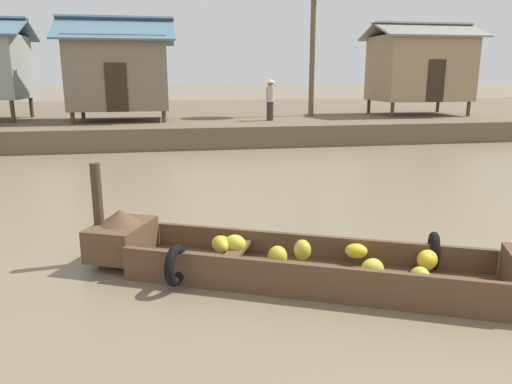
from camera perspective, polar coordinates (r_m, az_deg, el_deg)
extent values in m
plane|color=#7A6B51|center=(10.86, 3.77, -0.13)|extent=(300.00, 300.00, 0.00)
cube|color=brown|center=(27.18, -5.01, 8.96)|extent=(160.00, 20.00, 0.79)
cube|color=brown|center=(6.32, 6.29, -9.90)|extent=(4.68, 2.98, 0.12)
cube|color=brown|center=(6.73, 6.99, -6.41)|extent=(4.24, 2.02, 0.32)
cube|color=brown|center=(5.76, 5.59, -9.93)|extent=(4.24, 2.02, 0.32)
cube|color=brown|center=(7.05, -15.59, -5.35)|extent=(1.02, 1.16, 0.45)
cone|color=brown|center=(6.96, -15.76, -2.82)|extent=(0.74, 0.74, 0.20)
cube|color=brown|center=(6.43, -2.47, -7.14)|extent=(0.61, 1.01, 0.05)
torus|color=black|center=(6.84, 20.24, -6.58)|extent=(0.33, 0.52, 0.52)
torus|color=black|center=(6.04, -9.47, -8.55)|extent=(0.33, 0.52, 0.52)
ellipsoid|color=yellow|center=(6.53, -2.49, -6.18)|extent=(0.38, 0.36, 0.26)
ellipsoid|color=yellow|center=(6.61, -4.06, -6.16)|extent=(0.37, 0.37, 0.23)
ellipsoid|color=yellow|center=(6.49, 11.76, -6.84)|extent=(0.35, 0.30, 0.19)
ellipsoid|color=yellow|center=(6.52, 19.59, -7.55)|extent=(0.40, 0.41, 0.25)
ellipsoid|color=yellow|center=(5.91, 18.79, -9.63)|extent=(0.32, 0.32, 0.27)
ellipsoid|color=gold|center=(6.13, 5.51, -6.81)|extent=(0.24, 0.26, 0.26)
ellipsoid|color=gold|center=(5.98, 2.56, -7.64)|extent=(0.33, 0.33, 0.27)
ellipsoid|color=gold|center=(6.52, -4.12, -6.33)|extent=(0.24, 0.33, 0.21)
ellipsoid|color=yellow|center=(5.90, 13.58, -8.91)|extent=(0.31, 0.24, 0.27)
cylinder|color=#4C3826|center=(21.00, -26.82, 8.47)|extent=(0.16, 0.16, 0.87)
cylinder|color=#4C3826|center=(23.63, -25.02, 9.07)|extent=(0.16, 0.16, 0.87)
cylinder|color=#4C3826|center=(19.68, -20.87, 8.17)|extent=(0.16, 0.16, 0.45)
cylinder|color=#4C3826|center=(19.37, -10.84, 8.74)|extent=(0.16, 0.16, 0.45)
cylinder|color=#4C3826|center=(22.11, -19.77, 8.76)|extent=(0.16, 0.16, 0.45)
cylinder|color=#4C3826|center=(21.83, -10.83, 9.26)|extent=(0.16, 0.16, 0.45)
cube|color=#7A6B56|center=(20.62, -15.89, 13.30)|extent=(3.80, 2.87, 2.82)
cube|color=#2D2319|center=(19.17, -16.17, 11.77)|extent=(0.80, 0.04, 1.80)
cube|color=slate|center=(19.98, -16.41, 18.13)|extent=(4.50, 1.92, 1.02)
cube|color=slate|center=(21.40, -16.02, 17.82)|extent=(4.50, 1.92, 1.02)
cylinder|color=#4C3826|center=(22.12, 15.82, 9.32)|extent=(0.16, 0.16, 0.66)
cylinder|color=#4C3826|center=(23.97, 23.82, 8.98)|extent=(0.16, 0.16, 0.66)
cylinder|color=#4C3826|center=(24.42, 13.18, 9.83)|extent=(0.16, 0.16, 0.66)
cylinder|color=#4C3826|center=(26.10, 20.70, 9.55)|extent=(0.16, 0.16, 0.66)
cube|color=#9E8460|center=(24.05, 18.78, 13.63)|extent=(4.07, 2.94, 2.87)
cube|color=#2D2319|center=(22.75, 20.52, 12.19)|extent=(0.80, 0.04, 1.80)
cube|color=gray|center=(23.49, 20.01, 17.63)|extent=(4.77, 1.97, 0.74)
cube|color=gray|center=(24.77, 18.23, 17.51)|extent=(4.77, 1.97, 0.74)
cylinder|color=brown|center=(22.48, 6.69, 16.29)|extent=(0.24, 0.24, 5.75)
cylinder|color=#332D28|center=(19.89, 1.67, 9.53)|extent=(0.28, 0.28, 0.75)
cylinder|color=#B7AD99|center=(19.85, 1.68, 11.47)|extent=(0.34, 0.34, 0.60)
sphere|color=#9E7556|center=(19.84, 1.69, 12.69)|extent=(0.22, 0.22, 0.22)
cone|color=tan|center=(19.84, 1.69, 13.03)|extent=(0.44, 0.44, 0.14)
cylinder|color=#423323|center=(7.02, -18.12, -2.46)|extent=(0.14, 0.14, 1.42)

